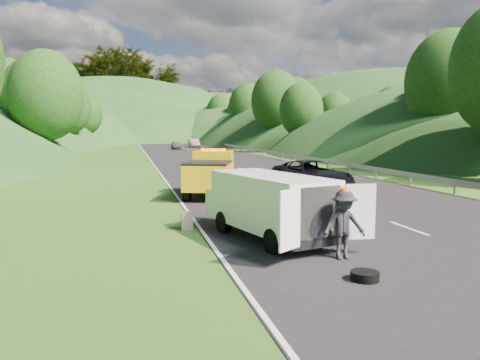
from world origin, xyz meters
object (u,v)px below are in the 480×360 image
object	(u,v)px
passing_suv	(311,190)
woman	(225,221)
tow_truck	(211,173)
spare_tire	(365,281)
white_van	(268,203)
child	(261,228)
worker	(343,260)
suitcase	(187,221)

from	to	relation	value
passing_suv	woman	bearing A→B (deg)	-137.79
tow_truck	spare_tire	size ratio (longest dim) A/B	9.04
white_van	child	distance (m)	1.93
worker	suitcase	xyz separation A→B (m)	(-3.52, 4.49, 0.31)
woman	suitcase	world-z (taller)	woman
woman	worker	xyz separation A→B (m)	(1.98, -5.64, 0.00)
tow_truck	worker	bearing A→B (deg)	-66.42
child	suitcase	xyz separation A→B (m)	(-2.50, 0.28, 0.31)
white_van	suitcase	xyz separation A→B (m)	(-2.28, 1.82, -0.82)
worker	spare_tire	world-z (taller)	worker
suitcase	passing_suv	size ratio (longest dim) A/B	0.11
woman	white_van	bearing A→B (deg)	163.98
worker	suitcase	distance (m)	5.71
woman	child	bearing A→B (deg)	-175.87
worker	suitcase	size ratio (longest dim) A/B	2.87
worker	spare_tire	xyz separation A→B (m)	(-0.30, -1.70, 0.00)
child	spare_tire	world-z (taller)	child
white_van	worker	distance (m)	3.16
tow_truck	worker	distance (m)	12.35
tow_truck	suitcase	world-z (taller)	tow_truck
worker	child	bearing A→B (deg)	101.98
worker	suitcase	bearing A→B (deg)	126.51
white_van	suitcase	bearing A→B (deg)	125.90
tow_truck	passing_suv	world-z (taller)	tow_truck
woman	spare_tire	bearing A→B (deg)	162.76
spare_tire	suitcase	bearing A→B (deg)	117.43
white_van	passing_suv	size ratio (longest dim) A/B	1.05
tow_truck	worker	size ratio (longest dim) A/B	3.22
suitcase	spare_tire	xyz separation A→B (m)	(3.22, -6.20, -0.31)
tow_truck	white_van	world-z (taller)	tow_truck
tow_truck	passing_suv	xyz separation A→B (m)	(5.81, 0.95, -1.15)
worker	white_van	bearing A→B (deg)	113.28
white_van	woman	distance (m)	3.26
woman	spare_tire	size ratio (longest dim) A/B	2.39
white_van	worker	xyz separation A→B (m)	(1.24, -2.67, -1.13)
worker	woman	bearing A→B (deg)	107.83
child	suitcase	bearing A→B (deg)	-138.18
white_van	worker	bearing A→B (deg)	-80.70
tow_truck	woman	bearing A→B (deg)	-78.27
woman	spare_tire	xyz separation A→B (m)	(1.68, -7.34, 0.00)
woman	suitcase	xyz separation A→B (m)	(-1.53, -1.15, 0.31)
child	worker	world-z (taller)	worker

